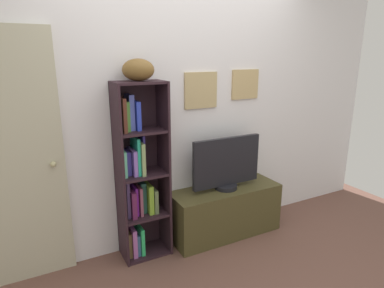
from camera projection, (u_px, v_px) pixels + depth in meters
The scene contains 6 objects.
back_wall at pixel (182, 110), 3.03m from camera, with size 4.80×0.08×2.53m.
bookshelf at pixel (137, 177), 2.82m from camera, with size 0.42×0.28×1.56m.
football at pixel (138, 70), 2.57m from camera, with size 0.26×0.18×0.18m, color brown.
tv_stand at pixel (225, 211), 3.27m from camera, with size 1.11×0.39×0.49m.
television at pixel (227, 164), 3.14m from camera, with size 0.72×0.22×0.51m.
door at pixel (11, 164), 2.41m from camera, with size 0.76×0.09×1.96m.
Camera 1 is at (-1.32, -1.57, 1.76)m, focal length 30.55 mm.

